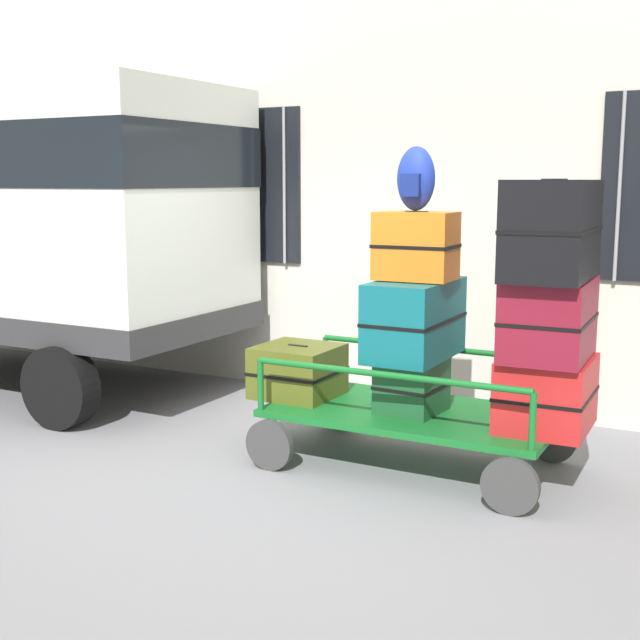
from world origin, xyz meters
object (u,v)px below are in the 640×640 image
object	(u,v)px
suitcase_center_bottom	(546,393)
suitcase_center_middle	(549,319)
suitcase_midleft_top	(416,246)
luggage_cart	(413,420)
suitcase_left_bottom	(298,371)
suitcase_midleft_middle	(414,319)
backpack	(416,179)
van	(23,210)
suitcase_center_top	(552,230)
suitcase_midleft_bottom	(412,385)

from	to	relation	value
suitcase_center_bottom	suitcase_center_middle	xyz separation A→B (m)	(0.00, -0.03, 0.51)
suitcase_midleft_top	suitcase_center_bottom	xyz separation A→B (m)	(0.94, 0.02, -0.95)
luggage_cart	suitcase_midleft_top	distance (m)	1.26
luggage_cart	suitcase_left_bottom	world-z (taller)	suitcase_left_bottom
suitcase_center_bottom	suitcase_midleft_middle	bearing A→B (deg)	-178.75
suitcase_center_middle	backpack	bearing A→B (deg)	179.80
luggage_cart	van	bearing A→B (deg)	173.78
suitcase_left_bottom	backpack	bearing A→B (deg)	0.93
suitcase_left_bottom	suitcase_center_top	size ratio (longest dim) A/B	0.63
suitcase_center_middle	suitcase_midleft_middle	bearing A→B (deg)	179.58
suitcase_left_bottom	suitcase_center_top	world-z (taller)	suitcase_center_top
luggage_cart	suitcase_midleft_middle	world-z (taller)	suitcase_midleft_middle
luggage_cart	suitcase_center_bottom	bearing A→B (deg)	0.67
suitcase_midleft_bottom	suitcase_center_top	size ratio (longest dim) A/B	0.51
suitcase_midleft_bottom	suitcase_center_bottom	bearing A→B (deg)	2.97
van	suitcase_center_bottom	world-z (taller)	van
suitcase_left_bottom	suitcase_midleft_top	bearing A→B (deg)	1.22
suitcase_left_bottom	suitcase_midleft_middle	xyz separation A→B (m)	(0.94, 0.02, 0.47)
suitcase_left_bottom	suitcase_midleft_top	size ratio (longest dim) A/B	1.08
suitcase_midleft_middle	suitcase_center_top	bearing A→B (deg)	-1.58
backpack	suitcase_left_bottom	bearing A→B (deg)	-179.07
suitcase_left_bottom	suitcase_midleft_top	xyz separation A→B (m)	(0.94, 0.02, 0.99)
suitcase_center_middle	suitcase_left_bottom	bearing A→B (deg)	-179.64
suitcase_midleft_bottom	suitcase_midleft_top	size ratio (longest dim) A/B	0.88
suitcase_left_bottom	luggage_cart	bearing A→B (deg)	1.72
luggage_cart	backpack	world-z (taller)	backpack
suitcase_midleft_top	suitcase_center_top	distance (m)	0.95
luggage_cart	suitcase_center_top	distance (m)	1.69
suitcase_center_bottom	backpack	world-z (taller)	backpack
suitcase_midleft_bottom	suitcase_midleft_top	world-z (taller)	suitcase_midleft_top
van	suitcase_left_bottom	distance (m)	3.61
suitcase_midleft_middle	suitcase_midleft_top	distance (m)	0.52
suitcase_midleft_bottom	backpack	distance (m)	1.45
suitcase_midleft_middle	suitcase_center_top	world-z (taller)	suitcase_center_top
suitcase_midleft_bottom	suitcase_center_bottom	world-z (taller)	suitcase_center_bottom
suitcase_midleft_bottom	suitcase_center_bottom	distance (m)	0.94
suitcase_midleft_top	suitcase_center_top	bearing A→B (deg)	-1.66
suitcase_midleft_middle	backpack	distance (m)	0.98
suitcase_center_middle	backpack	distance (m)	1.31
suitcase_midleft_middle	backpack	xyz separation A→B (m)	(-0.01, -0.00, 0.98)
suitcase_midleft_middle	suitcase_center_top	size ratio (longest dim) A/B	0.91
suitcase_left_bottom	backpack	xyz separation A→B (m)	(0.93, 0.02, 1.45)
van	suitcase_midleft_bottom	world-z (taller)	van
suitcase_left_bottom	suitcase_midleft_middle	bearing A→B (deg)	1.14
suitcase_midleft_bottom	suitcase_midleft_middle	world-z (taller)	suitcase_midleft_middle
suitcase_left_bottom	backpack	distance (m)	1.73
luggage_cart	backpack	bearing A→B (deg)	-123.17
van	suitcase_center_top	distance (m)	5.29
luggage_cart	suitcase_midleft_top	bearing A→B (deg)	-90.00
suitcase_midleft_top	suitcase_center_middle	distance (m)	1.04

